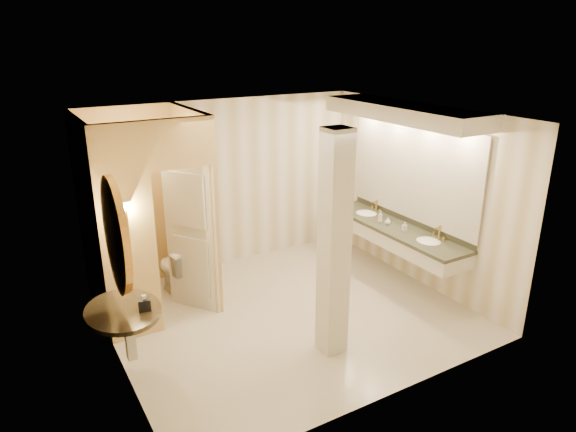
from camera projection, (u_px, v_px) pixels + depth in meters
name	position (u px, v px, depth m)	size (l,w,h in m)	color
floor	(289.00, 313.00, 7.04)	(4.50, 4.50, 0.00)	beige
ceiling	(289.00, 115.00, 6.14)	(4.50, 4.50, 0.00)	white
wall_back	(226.00, 184.00, 8.22)	(4.50, 0.02, 2.70)	white
wall_front	(393.00, 282.00, 4.96)	(4.50, 0.02, 2.70)	white
wall_left	(109.00, 257.00, 5.52)	(0.02, 4.00, 2.70)	white
wall_right	(418.00, 195.00, 7.66)	(0.02, 4.00, 2.70)	white
toilet_closet	(179.00, 212.00, 6.82)	(1.50, 1.55, 2.70)	#F4CA80
wall_sconce	(126.00, 208.00, 5.90)	(0.14, 0.14, 0.42)	#B49139
vanity	(400.00, 178.00, 7.54)	(0.75, 2.77, 2.09)	beige
console_shelf	(120.00, 269.00, 5.27)	(0.97, 0.97, 1.94)	black
pillar	(334.00, 246.00, 5.81)	(0.28, 0.28, 2.70)	beige
tissue_box	(144.00, 304.00, 5.39)	(0.13, 0.13, 0.13)	black
toilet	(177.00, 269.00, 7.47)	(0.43, 0.76, 0.78)	white
soap_bottle_a	(405.00, 226.00, 7.56)	(0.06, 0.06, 0.14)	beige
soap_bottle_b	(388.00, 221.00, 7.81)	(0.09, 0.09, 0.11)	silver
soap_bottle_c	(380.00, 217.00, 7.90)	(0.07, 0.07, 0.18)	#C6B28C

